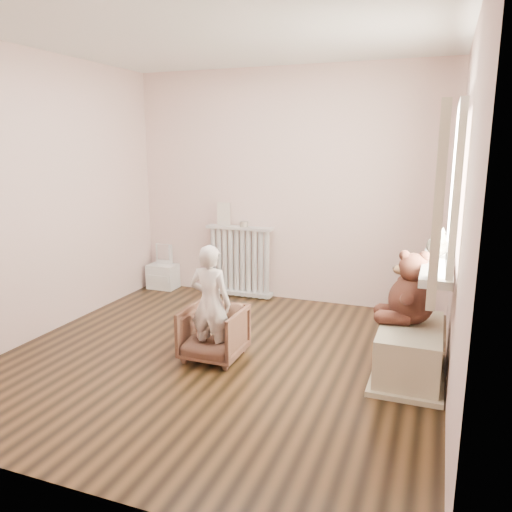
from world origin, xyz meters
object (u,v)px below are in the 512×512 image
(radiator, at_px, (240,264))
(child, at_px, (210,303))
(teddy_bear, at_px, (412,290))
(toy_vanity, at_px, (163,267))
(armchair, at_px, (214,333))
(toy_bench, at_px, (410,351))
(plush_cat, at_px, (438,244))

(radiator, distance_m, child, 1.84)
(child, xyz_separation_m, teddy_bear, (1.55, 0.38, 0.16))
(toy_vanity, relative_size, teddy_bear, 0.98)
(armchair, xyz_separation_m, child, (0.00, -0.05, 0.28))
(toy_bench, bearing_deg, armchair, -170.96)
(toy_vanity, bearing_deg, child, -49.21)
(toy_bench, distance_m, plush_cat, 0.87)
(child, distance_m, toy_bench, 1.62)
(toy_bench, bearing_deg, toy_vanity, 154.77)
(radiator, xyz_separation_m, armchair, (0.47, -1.73, -0.16))
(armchair, bearing_deg, toy_bench, 9.19)
(armchair, distance_m, toy_bench, 1.58)
(radiator, height_order, toy_bench, radiator)
(toy_bench, xyz_separation_m, teddy_bear, (-0.02, 0.08, 0.47))
(radiator, xyz_separation_m, toy_vanity, (-1.03, -0.03, -0.11))
(radiator, relative_size, armchair, 1.69)
(child, bearing_deg, teddy_bear, -165.93)
(toy_bench, bearing_deg, radiator, 144.10)
(toy_vanity, distance_m, toy_bench, 3.39)
(toy_vanity, height_order, plush_cat, plush_cat)
(teddy_bear, distance_m, plush_cat, 0.43)
(radiator, height_order, toy_vanity, radiator)
(toy_vanity, relative_size, child, 0.57)
(toy_vanity, xyz_separation_m, teddy_bear, (3.05, -1.36, 0.40))
(toy_vanity, distance_m, teddy_bear, 3.37)
(child, xyz_separation_m, plush_cat, (1.70, 0.61, 0.49))
(armchair, height_order, child, child)
(toy_vanity, distance_m, armchair, 2.27)
(armchair, bearing_deg, radiator, 105.53)
(armchair, bearing_deg, child, -89.86)
(radiator, relative_size, teddy_bear, 1.49)
(radiator, bearing_deg, armchair, -74.61)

